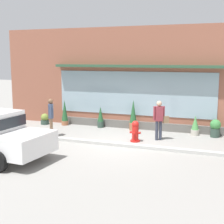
{
  "coord_description": "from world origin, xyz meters",
  "views": [
    {
      "loc": [
        4.1,
        -11.47,
        3.26
      ],
      "look_at": [
        -0.61,
        1.2,
        1.04
      ],
      "focal_mm": 52.5,
      "sensor_mm": 36.0,
      "label": 1
    }
  ],
  "objects_px": {
    "potted_plant_window_left": "(133,116)",
    "potted_plant_window_center": "(215,128)",
    "fire_hydrant": "(135,131)",
    "pedestrian_with_handbag": "(159,118)",
    "pedestrian_passerby": "(51,115)",
    "potted_plant_window_right": "(45,119)",
    "potted_plant_low_front": "(65,113)",
    "potted_plant_corner_tall": "(195,126)",
    "potted_plant_doorstep": "(101,118)"
  },
  "relations": [
    {
      "from": "potted_plant_window_center",
      "to": "potted_plant_doorstep",
      "type": "distance_m",
      "value": 5.23
    },
    {
      "from": "potted_plant_corner_tall",
      "to": "pedestrian_with_handbag",
      "type": "bearing_deg",
      "value": -132.98
    },
    {
      "from": "potted_plant_window_right",
      "to": "potted_plant_low_front",
      "type": "height_order",
      "value": "potted_plant_low_front"
    },
    {
      "from": "pedestrian_passerby",
      "to": "potted_plant_window_center",
      "type": "relative_size",
      "value": 2.15
    },
    {
      "from": "potted_plant_window_left",
      "to": "potted_plant_low_front",
      "type": "xyz_separation_m",
      "value": [
        -3.49,
        -0.06,
        -0.07
      ]
    },
    {
      "from": "potted_plant_doorstep",
      "to": "potted_plant_low_front",
      "type": "distance_m",
      "value": 1.87
    },
    {
      "from": "pedestrian_with_handbag",
      "to": "potted_plant_window_right",
      "type": "relative_size",
      "value": 2.94
    },
    {
      "from": "potted_plant_corner_tall",
      "to": "pedestrian_passerby",
      "type": "bearing_deg",
      "value": -157.27
    },
    {
      "from": "pedestrian_with_handbag",
      "to": "potted_plant_corner_tall",
      "type": "height_order",
      "value": "pedestrian_with_handbag"
    },
    {
      "from": "pedestrian_with_handbag",
      "to": "potted_plant_window_left",
      "type": "bearing_deg",
      "value": 107.57
    },
    {
      "from": "pedestrian_passerby",
      "to": "potted_plant_window_center",
      "type": "distance_m",
      "value": 6.89
    },
    {
      "from": "potted_plant_window_left",
      "to": "potted_plant_doorstep",
      "type": "bearing_deg",
      "value": 178.88
    },
    {
      "from": "potted_plant_window_left",
      "to": "potted_plant_window_right",
      "type": "height_order",
      "value": "potted_plant_window_left"
    },
    {
      "from": "potted_plant_window_left",
      "to": "potted_plant_window_right",
      "type": "bearing_deg",
      "value": -177.02
    },
    {
      "from": "potted_plant_window_center",
      "to": "potted_plant_window_right",
      "type": "relative_size",
      "value": 1.38
    },
    {
      "from": "fire_hydrant",
      "to": "potted_plant_doorstep",
      "type": "distance_m",
      "value": 3.06
    },
    {
      "from": "pedestrian_with_handbag",
      "to": "pedestrian_passerby",
      "type": "relative_size",
      "value": 0.99
    },
    {
      "from": "potted_plant_window_right",
      "to": "fire_hydrant",
      "type": "bearing_deg",
      "value": -18.49
    },
    {
      "from": "fire_hydrant",
      "to": "potted_plant_low_front",
      "type": "height_order",
      "value": "potted_plant_low_front"
    },
    {
      "from": "potted_plant_corner_tall",
      "to": "potted_plant_low_front",
      "type": "bearing_deg",
      "value": -179.87
    },
    {
      "from": "fire_hydrant",
      "to": "potted_plant_window_center",
      "type": "distance_m",
      "value": 3.48
    },
    {
      "from": "potted_plant_doorstep",
      "to": "potted_plant_low_front",
      "type": "xyz_separation_m",
      "value": [
        -1.86,
        -0.1,
        0.12
      ]
    },
    {
      "from": "potted_plant_window_left",
      "to": "potted_plant_doorstep",
      "type": "relative_size",
      "value": 1.4
    },
    {
      "from": "potted_plant_window_left",
      "to": "potted_plant_window_center",
      "type": "xyz_separation_m",
      "value": [
        3.61,
        -0.09,
        -0.28
      ]
    },
    {
      "from": "potted_plant_window_right",
      "to": "pedestrian_with_handbag",
      "type": "bearing_deg",
      "value": -10.96
    },
    {
      "from": "fire_hydrant",
      "to": "potted_plant_window_center",
      "type": "xyz_separation_m",
      "value": [
        2.92,
        1.88,
        -0.02
      ]
    },
    {
      "from": "pedestrian_with_handbag",
      "to": "potted_plant_window_center",
      "type": "bearing_deg",
      "value": 2.58
    },
    {
      "from": "potted_plant_corner_tall",
      "to": "potted_plant_low_front",
      "type": "xyz_separation_m",
      "value": [
        -6.27,
        -0.01,
        0.19
      ]
    },
    {
      "from": "pedestrian_with_handbag",
      "to": "potted_plant_window_right",
      "type": "distance_m",
      "value": 6.19
    },
    {
      "from": "potted_plant_low_front",
      "to": "potted_plant_window_left",
      "type": "bearing_deg",
      "value": 1.04
    },
    {
      "from": "fire_hydrant",
      "to": "potted_plant_window_center",
      "type": "height_order",
      "value": "fire_hydrant"
    },
    {
      "from": "pedestrian_with_handbag",
      "to": "pedestrian_passerby",
      "type": "xyz_separation_m",
      "value": [
        -4.37,
        -1.0,
        0.01
      ]
    },
    {
      "from": "fire_hydrant",
      "to": "pedestrian_passerby",
      "type": "bearing_deg",
      "value": -173.01
    },
    {
      "from": "fire_hydrant",
      "to": "potted_plant_window_left",
      "type": "bearing_deg",
      "value": 109.01
    },
    {
      "from": "potted_plant_corner_tall",
      "to": "potted_plant_window_center",
      "type": "relative_size",
      "value": 1.14
    },
    {
      "from": "pedestrian_passerby",
      "to": "potted_plant_doorstep",
      "type": "distance_m",
      "value": 2.77
    },
    {
      "from": "potted_plant_window_left",
      "to": "potted_plant_corner_tall",
      "type": "height_order",
      "value": "potted_plant_window_left"
    },
    {
      "from": "potted_plant_corner_tall",
      "to": "potted_plant_window_right",
      "type": "xyz_separation_m",
      "value": [
        -7.3,
        -0.19,
        -0.15
      ]
    },
    {
      "from": "pedestrian_passerby",
      "to": "potted_plant_window_center",
      "type": "xyz_separation_m",
      "value": [
        6.46,
        2.32,
        -0.53
      ]
    },
    {
      "from": "pedestrian_passerby",
      "to": "potted_plant_window_right",
      "type": "distance_m",
      "value": 2.82
    },
    {
      "from": "pedestrian_passerby",
      "to": "potted_plant_window_left",
      "type": "relative_size",
      "value": 1.15
    },
    {
      "from": "potted_plant_doorstep",
      "to": "potted_plant_window_right",
      "type": "bearing_deg",
      "value": -174.74
    },
    {
      "from": "potted_plant_doorstep",
      "to": "potted_plant_low_front",
      "type": "relative_size",
      "value": 0.81
    },
    {
      "from": "potted_plant_doorstep",
      "to": "potted_plant_window_right",
      "type": "relative_size",
      "value": 1.84
    },
    {
      "from": "potted_plant_low_front",
      "to": "potted_plant_window_center",
      "type": "bearing_deg",
      "value": -0.23
    },
    {
      "from": "pedestrian_with_handbag",
      "to": "potted_plant_doorstep",
      "type": "height_order",
      "value": "pedestrian_with_handbag"
    },
    {
      "from": "potted_plant_window_left",
      "to": "potted_plant_corner_tall",
      "type": "relative_size",
      "value": 1.64
    },
    {
      "from": "pedestrian_passerby",
      "to": "potted_plant_window_right",
      "type": "xyz_separation_m",
      "value": [
        -1.67,
        2.17,
        -0.67
      ]
    },
    {
      "from": "pedestrian_with_handbag",
      "to": "potted_plant_corner_tall",
      "type": "bearing_deg",
      "value": 17.45
    },
    {
      "from": "pedestrian_with_handbag",
      "to": "potted_plant_corner_tall",
      "type": "xyz_separation_m",
      "value": [
        1.26,
        1.36,
        -0.51
      ]
    }
  ]
}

